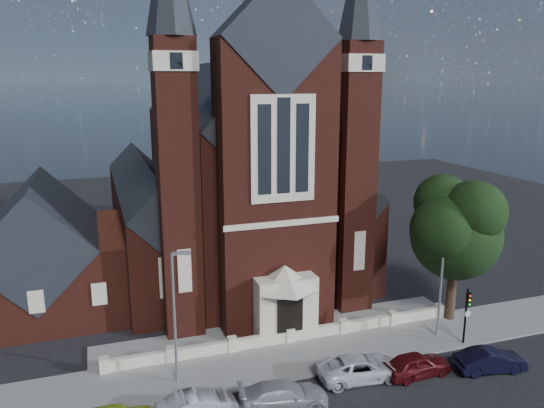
{
  "coord_description": "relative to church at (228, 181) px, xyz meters",
  "views": [
    {
      "loc": [
        -11.73,
        -24.15,
        17.48
      ],
      "look_at": [
        0.62,
        12.0,
        8.39
      ],
      "focal_mm": 35.0,
      "sensor_mm": 36.0,
      "label": 1
    }
  ],
  "objects": [
    {
      "name": "street_tree",
      "position": [
        12.6,
        -17.23,
        -1.23
      ],
      "size": [
        6.4,
        6.6,
        10.7
      ],
      "color": "black",
      "rests_on": "ground"
    },
    {
      "name": "car_navy",
      "position": [
        10.32,
        -23.76,
        -7.48
      ],
      "size": [
        4.48,
        2.19,
        1.41
      ],
      "primitive_type": "imported",
      "rotation": [
        0.0,
        0.0,
        1.4
      ],
      "color": "black",
      "rests_on": "ground"
    },
    {
      "name": "pavement_strip",
      "position": [
        0.0,
        -18.44,
        -8.19
      ],
      "size": [
        60.0,
        5.0,
        0.12
      ],
      "primitive_type": "cube",
      "color": "slate",
      "rests_on": "ground"
    },
    {
      "name": "forecourt_wall",
      "position": [
        0.0,
        -16.44,
        -8.19
      ],
      "size": [
        24.0,
        0.4,
        0.9
      ],
      "primitive_type": "cube",
      "color": "beige",
      "rests_on": "ground"
    },
    {
      "name": "car_silver_b",
      "position": [
        -2.88,
        -23.12,
        -7.47
      ],
      "size": [
        5.17,
        2.74,
        1.43
      ],
      "primitive_type": "imported",
      "rotation": [
        0.0,
        0.0,
        1.41
      ],
      "color": "#9B9CA2",
      "rests_on": "ground"
    },
    {
      "name": "car_white_suv",
      "position": [
        2.4,
        -21.94,
        -7.46
      ],
      "size": [
        5.38,
        2.82,
        1.44
      ],
      "primitive_type": "imported",
      "rotation": [
        0.0,
        0.0,
        1.49
      ],
      "color": "white",
      "rests_on": "ground"
    },
    {
      "name": "street_lamp_right",
      "position": [
        10.09,
        -18.94,
        -3.59
      ],
      "size": [
        1.16,
        0.22,
        8.09
      ],
      "color": "gray",
      "rests_on": "ground"
    },
    {
      "name": "forecourt_paving",
      "position": [
        0.0,
        -14.44,
        -8.19
      ],
      "size": [
        26.0,
        3.0,
        0.14
      ],
      "primitive_type": "cube",
      "color": "slate",
      "rests_on": "ground"
    },
    {
      "name": "street_lamp_left",
      "position": [
        -7.91,
        -18.94,
        -3.59
      ],
      "size": [
        1.16,
        0.22,
        8.09
      ],
      "color": "gray",
      "rests_on": "ground"
    },
    {
      "name": "traffic_signal",
      "position": [
        11.0,
        -20.52,
        -5.6
      ],
      "size": [
        0.28,
        0.42,
        4.0
      ],
      "color": "black",
      "rests_on": "ground"
    },
    {
      "name": "car_dark_red",
      "position": [
        5.78,
        -22.73,
        -7.46
      ],
      "size": [
        4.35,
        1.92,
        1.46
      ],
      "primitive_type": "imported",
      "rotation": [
        0.0,
        0.0,
        1.62
      ],
      "color": "#4D0D10",
      "rests_on": "ground"
    },
    {
      "name": "car_silver_a",
      "position": [
        -7.49,
        -22.48,
        -7.49
      ],
      "size": [
        4.35,
        1.87,
        1.39
      ],
      "primitive_type": "imported",
      "rotation": [
        0.0,
        0.0,
        1.67
      ],
      "color": "#A7ACAF",
      "rests_on": "ground"
    },
    {
      "name": "parish_hall",
      "position": [
        -16.0,
        -4.94,
        -4.17
      ],
      "size": [
        12.0,
        12.2,
        10.24
      ],
      "color": "#511E15",
      "rests_on": "ground"
    },
    {
      "name": "ground",
      "position": [
        0.0,
        -7.94,
        -8.19
      ],
      "size": [
        120.0,
        120.0,
        0.0
      ],
      "primitive_type": "plane",
      "color": "black",
      "rests_on": "ground"
    },
    {
      "name": "church",
      "position": [
        0.0,
        0.0,
        0.0
      ],
      "size": [
        20.01,
        34.9,
        29.2
      ],
      "color": "#511E15",
      "rests_on": "ground"
    }
  ]
}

